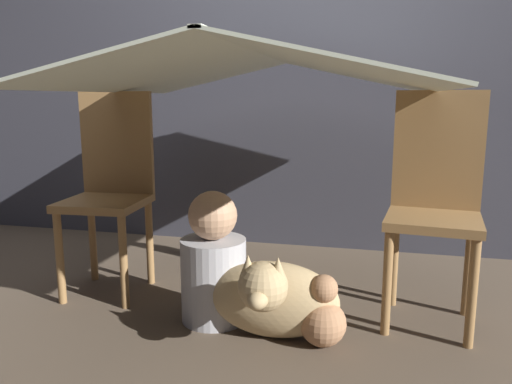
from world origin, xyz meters
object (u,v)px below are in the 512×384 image
(chair_left, at_px, (110,184))
(chair_right, at_px, (435,199))
(dog, at_px, (272,297))
(person_front, at_px, (213,265))

(chair_left, height_order, chair_right, same)
(chair_left, relative_size, dog, 1.86)
(dog, bearing_deg, chair_right, 30.77)
(chair_left, distance_m, person_front, 0.69)
(person_front, distance_m, dog, 0.31)
(person_front, bearing_deg, chair_right, 14.90)
(person_front, bearing_deg, chair_left, 158.33)
(dog, bearing_deg, chair_left, 157.39)
(chair_right, height_order, person_front, chair_right)
(chair_left, xyz_separation_m, dog, (0.87, -0.36, -0.34))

